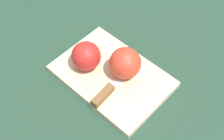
% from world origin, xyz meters
% --- Properties ---
extents(ground_plane, '(4.00, 4.00, 0.00)m').
position_xyz_m(ground_plane, '(0.00, 0.00, 0.00)').
color(ground_plane, '#1E3828').
extents(cutting_board, '(0.33, 0.24, 0.02)m').
position_xyz_m(cutting_board, '(0.00, 0.00, 0.01)').
color(cutting_board, '#D1B789').
rests_on(cutting_board, ground_plane).
extents(apple_half_left, '(0.08, 0.08, 0.08)m').
position_xyz_m(apple_half_left, '(-0.07, -0.03, 0.06)').
color(apple_half_left, red).
rests_on(apple_half_left, cutting_board).
extents(apple_half_right, '(0.09, 0.09, 0.09)m').
position_xyz_m(apple_half_right, '(0.02, 0.03, 0.06)').
color(apple_half_right, red).
rests_on(apple_half_right, cutting_board).
extents(knife, '(0.04, 0.18, 0.02)m').
position_xyz_m(knife, '(0.04, -0.06, 0.03)').
color(knife, silver).
rests_on(knife, cutting_board).
extents(apple_slice, '(0.07, 0.07, 0.01)m').
position_xyz_m(apple_slice, '(0.03, 0.06, 0.02)').
color(apple_slice, beige).
rests_on(apple_slice, cutting_board).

